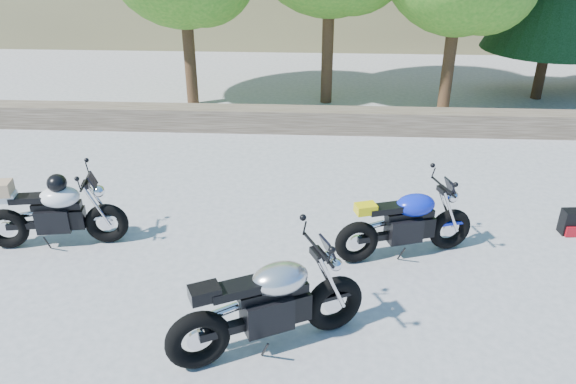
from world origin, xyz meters
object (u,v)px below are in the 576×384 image
object	(u,v)px
blue_bike	(406,224)
backpack	(571,222)
silver_bike	(270,305)
white_bike	(53,211)

from	to	relation	value
blue_bike	backpack	xyz separation A→B (m)	(2.56, 0.72, -0.31)
silver_bike	backpack	world-z (taller)	silver_bike
white_bike	blue_bike	xyz separation A→B (m)	(4.94, 0.00, -0.05)
blue_bike	silver_bike	bearing A→B (deg)	-148.87
white_bike	backpack	bearing A→B (deg)	-4.02
silver_bike	blue_bike	world-z (taller)	silver_bike
silver_bike	backpack	distance (m)	5.05
white_bike	blue_bike	size ratio (longest dim) A/B	1.01
backpack	blue_bike	bearing A→B (deg)	-169.55
silver_bike	backpack	xyz separation A→B (m)	(4.27, 2.67, -0.37)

